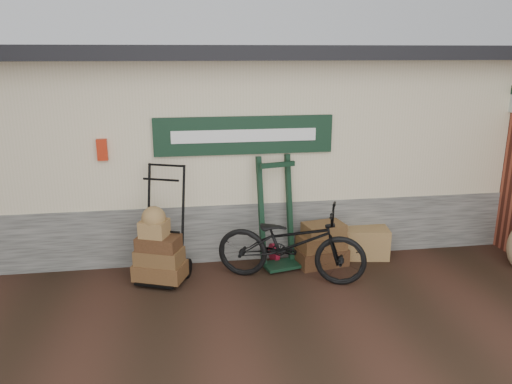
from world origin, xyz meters
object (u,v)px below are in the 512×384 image
at_px(green_barrow, 277,213).
at_px(bicycle, 291,239).
at_px(porter_trolley, 163,223).
at_px(suitcase_stack, 321,244).
at_px(wicker_hamper, 364,242).

bearing_deg(green_barrow, bicycle, -92.95).
relative_size(porter_trolley, suitcase_stack, 2.23).
relative_size(porter_trolley, bicycle, 0.79).
xyz_separation_m(green_barrow, wicker_hamper, (1.42, 0.10, -0.59)).
xyz_separation_m(wicker_hamper, bicycle, (-1.32, -0.64, 0.37)).
xyz_separation_m(suitcase_stack, bicycle, (-0.57, -0.45, 0.28)).
relative_size(green_barrow, suitcase_stack, 2.23).
height_order(suitcase_stack, wicker_hamper, suitcase_stack).
distance_m(suitcase_stack, bicycle, 0.78).
xyz_separation_m(green_barrow, suitcase_stack, (0.67, -0.09, -0.50)).
distance_m(porter_trolley, suitcase_stack, 2.37).
bearing_deg(wicker_hamper, bicycle, -154.12).
xyz_separation_m(porter_trolley, wicker_hamper, (3.07, 0.30, -0.59)).
bearing_deg(green_barrow, wicker_hamper, -8.78).
height_order(porter_trolley, wicker_hamper, porter_trolley).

